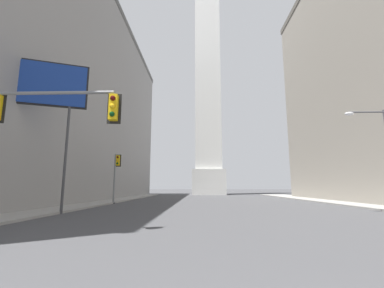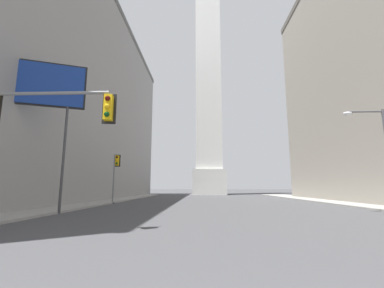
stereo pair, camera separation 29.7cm
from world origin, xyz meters
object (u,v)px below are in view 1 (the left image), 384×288
object	(u,v)px
obelisk	(207,51)
traffic_light_mid_left	(116,171)
street_lamp	(381,147)
traffic_light_near_left	(32,121)
billboard_sign	(34,86)

from	to	relation	value
obelisk	traffic_light_mid_left	xyz separation A→B (m)	(-11.11, -32.15, -32.03)
obelisk	street_lamp	size ratio (longest dim) A/B	10.32
obelisk	traffic_light_near_left	distance (m)	59.15
obelisk	traffic_light_near_left	bearing A→B (deg)	-100.41
traffic_light_mid_left	billboard_sign	xyz separation A→B (m)	(-2.23, -11.36, 5.01)
street_lamp	billboard_sign	bearing A→B (deg)	-175.84
traffic_light_mid_left	street_lamp	size ratio (longest dim) A/B	0.74
obelisk	traffic_light_mid_left	world-z (taller)	obelisk
traffic_light_near_left	traffic_light_mid_left	distance (m)	17.50
obelisk	traffic_light_mid_left	size ratio (longest dim) A/B	13.95
obelisk	billboard_sign	size ratio (longest dim) A/B	7.08
traffic_light_near_left	street_lamp	xyz separation A→B (m)	(19.69, 7.74, 0.01)
street_lamp	obelisk	bearing A→B (deg)	104.23
obelisk	billboard_sign	bearing A→B (deg)	-107.05
billboard_sign	obelisk	bearing A→B (deg)	72.95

